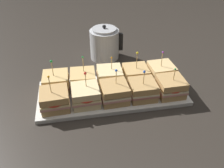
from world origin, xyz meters
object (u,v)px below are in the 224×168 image
sandwich_back_right (136,74)px  kettle_steel (105,43)px  serving_platter (112,93)px  sandwich_front_left (86,95)px  sandwich_back_far_right (161,72)px  sandwich_back_left (83,79)px  sandwich_back_center (109,77)px  sandwich_front_right (143,90)px  sandwich_front_far_right (170,87)px  sandwich_back_far_left (56,82)px  sandwich_front_center (115,92)px  sandwich_front_far_left (55,100)px

sandwich_back_right → kettle_steel: size_ratio=0.81×
serving_platter → kettle_steel: size_ratio=3.36×
sandwich_front_left → sandwich_back_far_right: sandwich_back_far_right is taller
sandwich_front_left → sandwich_back_left: bearing=90.8°
serving_platter → sandwich_front_left: sandwich_front_left is taller
serving_platter → sandwich_back_center: size_ratio=4.63×
sandwich_back_left → sandwich_back_center: bearing=-0.5°
sandwich_front_right → sandwich_back_left: sandwich_back_left is taller
sandwich_front_right → sandwich_front_far_right: bearing=-1.2°
sandwich_back_center → sandwich_back_right: bearing=-0.3°
sandwich_back_far_right → kettle_steel: bearing=127.2°
serving_platter → sandwich_back_center: 0.08m
serving_platter → sandwich_back_far_left: size_ratio=4.23×
sandwich_front_center → sandwich_back_left: sandwich_back_left is taller
sandwich_front_center → sandwich_back_far_right: bearing=25.6°
sandwich_front_left → sandwich_back_far_right: 0.39m
sandwich_front_left → sandwich_back_left: size_ratio=0.97×
sandwich_front_left → sandwich_back_right: bearing=26.5°
sandwich_front_center → sandwich_back_left: (-0.12, 0.12, -0.00)m
sandwich_front_far_left → sandwich_back_center: 0.28m
sandwich_front_center → sandwich_front_right: sandwich_front_center is taller
sandwich_back_left → serving_platter: bearing=-27.5°
sandwich_front_far_left → sandwich_front_far_right: 0.50m
sandwich_front_far_right → sandwich_back_center: 0.28m
sandwich_back_center → kettle_steel: (0.02, 0.29, 0.03)m
sandwich_back_far_left → sandwich_back_left: sandwich_back_far_left is taller
sandwich_front_left → sandwich_back_center: (0.12, 0.12, -0.00)m
sandwich_back_far_right → sandwich_front_left: bearing=-162.3°
sandwich_front_far_right → sandwich_back_left: bearing=161.2°
sandwich_front_center → sandwich_back_right: 0.17m
sandwich_front_right → sandwich_front_far_left: bearing=-179.2°
sandwich_front_center → sandwich_back_center: size_ratio=1.04×
sandwich_front_left → sandwich_back_far_left: (-0.12, 0.12, -0.00)m
sandwich_front_right → sandwich_back_right: 0.12m
sandwich_front_far_left → kettle_steel: bearing=57.6°
serving_platter → sandwich_front_far_right: 0.26m
serving_platter → sandwich_front_far_left: (-0.25, -0.06, 0.05)m
sandwich_front_far_left → sandwich_back_far_right: (0.50, 0.12, -0.00)m
sandwich_back_far_left → sandwich_back_right: bearing=0.5°
sandwich_front_left → sandwich_front_far_right: sandwich_front_left is taller
sandwich_front_center → sandwich_back_right: bearing=44.8°
sandwich_front_far_left → sandwich_front_right: 0.37m
sandwich_back_left → kettle_steel: (0.14, 0.29, 0.03)m
sandwich_front_right → sandwich_back_left: size_ratio=0.93×
sandwich_back_center → kettle_steel: size_ratio=0.73×
sandwich_front_far_right → kettle_steel: 0.48m
sandwich_back_left → sandwich_back_center: size_ratio=1.07×
sandwich_front_right → sandwich_back_center: sandwich_back_center is taller
sandwich_back_far_right → serving_platter: bearing=-166.8°
serving_platter → sandwich_front_far_left: 0.26m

